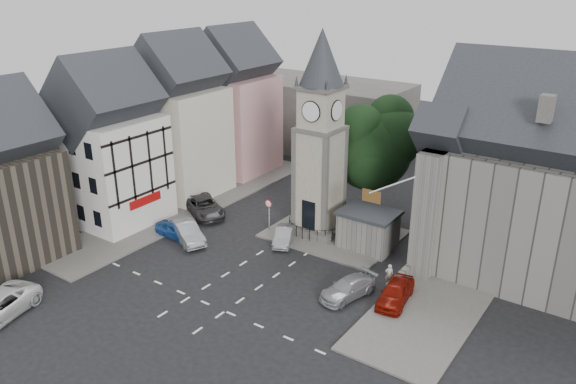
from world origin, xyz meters
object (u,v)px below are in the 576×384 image
Objects in this scene: stone_shelter at (368,230)px; car_east_red at (395,292)px; car_west_blue at (176,230)px; pedestrian at (389,274)px; clock_tower at (320,136)px.

car_east_red is at bearing -49.19° from stone_shelter.
car_west_blue is 0.91× the size of car_east_red.
clock_tower is at bearing -63.18° from pedestrian.
stone_shelter is 5.59m from pedestrian.
clock_tower reaches higher than stone_shelter.
clock_tower is 10.43× the size of pedestrian.
stone_shelter is at bearing -59.48° from car_west_blue.
car_west_blue is at bearing -138.23° from clock_tower.
car_east_red is at bearing -32.78° from clock_tower.
stone_shelter reaches higher than car_west_blue.
clock_tower is 4.22× the size of car_west_blue.
car_east_red reaches higher than car_west_blue.
car_west_blue is (-13.44, -7.23, -0.89)m from stone_shelter.
car_west_blue is at bearing -24.70° from pedestrian.
stone_shelter is 2.76× the size of pedestrian.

